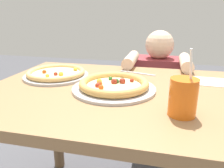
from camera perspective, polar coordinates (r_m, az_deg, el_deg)
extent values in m
cube|color=#936D47|center=(0.97, 2.39, -2.48)|extent=(1.20, 0.85, 0.04)
cylinder|color=brown|center=(1.58, -14.21, -9.34)|extent=(0.07, 0.07, 0.71)
cylinder|color=brown|center=(1.47, 25.91, -13.07)|extent=(0.07, 0.07, 0.71)
cylinder|color=#B7B7BC|center=(0.95, 0.48, -1.17)|extent=(0.36, 0.36, 0.01)
cylinder|color=beige|center=(0.95, 0.48, -0.54)|extent=(0.23, 0.23, 0.01)
torus|color=tan|center=(0.94, 0.49, 0.09)|extent=(0.30, 0.30, 0.03)
sphere|color=maroon|center=(0.99, 5.11, 0.89)|extent=(0.02, 0.02, 0.02)
sphere|color=maroon|center=(0.97, 2.67, 0.74)|extent=(0.03, 0.03, 0.03)
sphere|color=#BF4C19|center=(0.94, -3.19, 0.03)|extent=(0.02, 0.02, 0.02)
sphere|color=#2D6623|center=(1.02, -0.39, 1.40)|extent=(0.02, 0.02, 0.02)
sphere|color=maroon|center=(0.92, -3.75, -0.36)|extent=(0.02, 0.02, 0.02)
sphere|color=#2D6623|center=(0.97, 1.12, 0.73)|extent=(0.02, 0.02, 0.02)
sphere|color=#BF4C19|center=(0.90, -2.82, -0.87)|extent=(0.02, 0.02, 0.02)
sphere|color=maroon|center=(0.96, 0.54, 0.61)|extent=(0.03, 0.03, 0.03)
sphere|color=gold|center=(0.97, -3.33, 0.68)|extent=(0.02, 0.02, 0.02)
cylinder|color=#B7B7BC|center=(1.17, -14.12, 2.07)|extent=(0.33, 0.33, 0.01)
cylinder|color=beige|center=(1.17, -14.16, 2.59)|extent=(0.24, 0.24, 0.01)
torus|color=tan|center=(1.17, -14.18, 2.93)|extent=(0.29, 0.29, 0.02)
sphere|color=gold|center=(1.11, -13.00, 2.52)|extent=(0.02, 0.02, 0.02)
sphere|color=gold|center=(1.19, -9.42, 3.72)|extent=(0.02, 0.02, 0.02)
sphere|color=gold|center=(1.11, -16.30, 2.08)|extent=(0.02, 0.02, 0.02)
sphere|color=maroon|center=(1.12, -14.30, 2.52)|extent=(0.02, 0.02, 0.02)
sphere|color=#BF4C19|center=(1.18, -17.03, 3.02)|extent=(0.02, 0.02, 0.02)
cylinder|color=orange|center=(0.74, 17.80, -3.27)|extent=(0.09, 0.09, 0.12)
cylinder|color=white|center=(0.71, 19.65, 4.24)|extent=(0.02, 0.02, 0.11)
cube|color=white|center=(1.15, 23.54, 0.58)|extent=(0.17, 0.15, 0.00)
cube|color=silver|center=(1.21, 7.51, 2.69)|extent=(0.16, 0.06, 0.00)
cube|color=silver|center=(1.25, 3.25, 3.31)|extent=(0.05, 0.04, 0.00)
cylinder|color=#333847|center=(1.79, 10.82, -10.42)|extent=(0.29, 0.29, 0.45)
cube|color=maroon|center=(1.64, 11.59, 1.29)|extent=(0.36, 0.22, 0.31)
sphere|color=beige|center=(1.59, 12.16, 9.86)|extent=(0.20, 0.20, 0.20)
cylinder|color=beige|center=(1.39, 4.89, 6.24)|extent=(0.07, 0.28, 0.07)
cylinder|color=beige|center=(1.38, 18.47, 5.30)|extent=(0.07, 0.28, 0.07)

